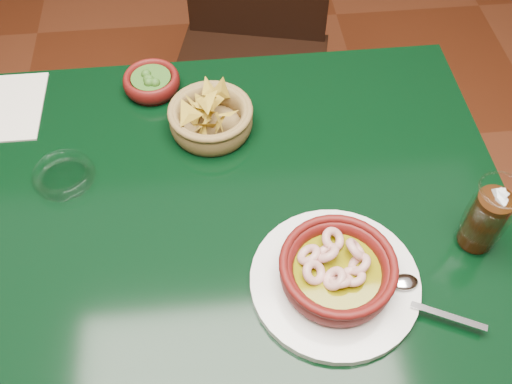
{
  "coord_description": "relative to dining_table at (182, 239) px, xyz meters",
  "views": [
    {
      "loc": [
        0.08,
        -0.6,
        1.58
      ],
      "look_at": [
        0.14,
        -0.02,
        0.81
      ],
      "focal_mm": 40.0,
      "sensor_mm": 36.0,
      "label": 1
    }
  ],
  "objects": [
    {
      "name": "paper_menu",
      "position": [
        -0.34,
        0.29,
        0.1
      ],
      "size": [
        0.15,
        0.19,
        0.0
      ],
      "color": "beige",
      "rests_on": "dining_table"
    },
    {
      "name": "ground",
      "position": [
        0.0,
        0.0,
        -0.65
      ],
      "size": [
        7.0,
        7.0,
        0.0
      ],
      "primitive_type": "plane",
      "color": "#471C0C",
      "rests_on": "ground"
    },
    {
      "name": "shrimp_plate",
      "position": [
        0.25,
        -0.17,
        0.13
      ],
      "size": [
        0.35,
        0.27,
        0.08
      ],
      "color": "silver",
      "rests_on": "dining_table"
    },
    {
      "name": "dining_table",
      "position": [
        0.0,
        0.0,
        0.0
      ],
      "size": [
        1.2,
        0.8,
        0.75
      ],
      "color": "black",
      "rests_on": "ground"
    },
    {
      "name": "glass_ashtray",
      "position": [
        -0.2,
        0.09,
        0.11
      ],
      "size": [
        0.12,
        0.12,
        0.03
      ],
      "color": "white",
      "rests_on": "dining_table"
    },
    {
      "name": "chip_basket",
      "position": [
        0.07,
        0.19,
        0.13
      ],
      "size": [
        0.2,
        0.2,
        0.11
      ],
      "color": "olive",
      "rests_on": "dining_table"
    },
    {
      "name": "guacamole_ramekin",
      "position": [
        -0.04,
        0.32,
        0.12
      ],
      "size": [
        0.14,
        0.14,
        0.05
      ],
      "color": "#490C0B",
      "rests_on": "dining_table"
    },
    {
      "name": "cola_drink",
      "position": [
        0.5,
        -0.12,
        0.17
      ],
      "size": [
        0.15,
        0.15,
        0.17
      ],
      "color": "white",
      "rests_on": "dining_table"
    },
    {
      "name": "dining_chair",
      "position": [
        0.2,
        0.71,
        -0.14
      ],
      "size": [
        0.52,
        0.52,
        0.93
      ],
      "color": "black",
      "rests_on": "ground"
    }
  ]
}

